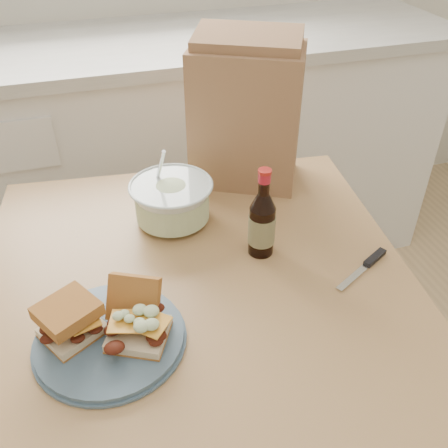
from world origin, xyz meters
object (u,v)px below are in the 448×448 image
object	(u,v)px
plate	(110,339)
coleslaw_bowl	(172,203)
beer_bottle	(262,223)
dining_table	(199,313)
paper_bag	(246,117)

from	to	relation	value
plate	coleslaw_bowl	bearing A→B (deg)	60.36
beer_bottle	dining_table	bearing A→B (deg)	-152.36
dining_table	plate	bearing A→B (deg)	-141.42
dining_table	coleslaw_bowl	size ratio (longest dim) A/B	5.08
dining_table	plate	distance (m)	0.25
beer_bottle	paper_bag	xyz separation A→B (m)	(0.07, 0.31, 0.10)
coleslaw_bowl	beer_bottle	bearing A→B (deg)	-47.26
paper_bag	plate	bearing A→B (deg)	-104.17
coleslaw_bowl	beer_bottle	world-z (taller)	beer_bottle
coleslaw_bowl	beer_bottle	xyz separation A→B (m)	(0.16, -0.17, 0.03)
beer_bottle	paper_bag	size ratio (longest dim) A/B	0.59
dining_table	paper_bag	bearing A→B (deg)	64.11
coleslaw_bowl	dining_table	bearing A→B (deg)	-88.98
dining_table	coleslaw_bowl	bearing A→B (deg)	97.67
coleslaw_bowl	paper_bag	bearing A→B (deg)	31.52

